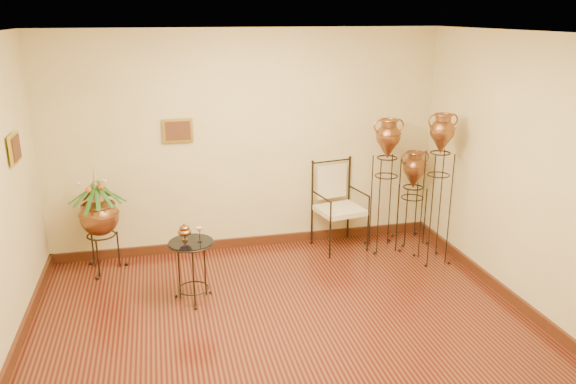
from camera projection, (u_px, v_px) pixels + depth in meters
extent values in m
plane|color=#613117|center=(294.00, 349.00, 5.19)|extent=(5.00, 5.00, 0.00)
cube|color=#472110|center=(249.00, 241.00, 7.47)|extent=(5.00, 0.04, 0.12)
cube|color=#472110|center=(2.00, 382.00, 4.63)|extent=(0.04, 5.00, 0.12)
cube|color=#472110|center=(530.00, 312.00, 5.71)|extent=(0.04, 5.00, 0.12)
cube|color=gold|center=(178.00, 131.00, 6.79)|extent=(0.36, 0.03, 0.29)
cube|color=gold|center=(15.00, 148.00, 5.47)|extent=(0.03, 0.36, 0.29)
cube|color=#F2E8B6|center=(340.00, 210.00, 7.27)|extent=(0.64, 0.61, 0.06)
cube|color=#F2E8B6|center=(341.00, 186.00, 7.17)|extent=(0.42, 0.11, 0.45)
cylinder|color=black|center=(191.00, 242.00, 5.86)|extent=(0.47, 0.47, 0.01)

